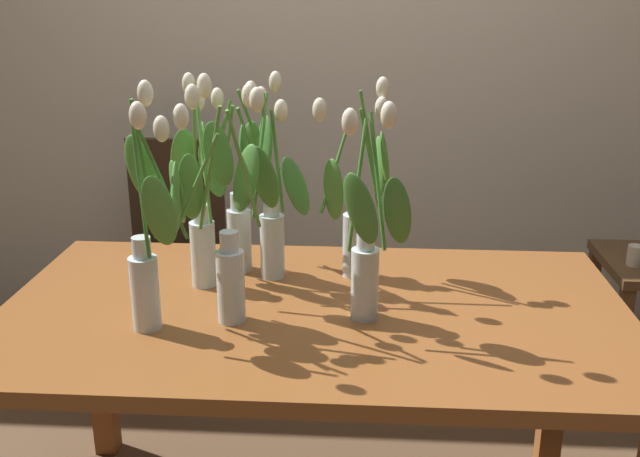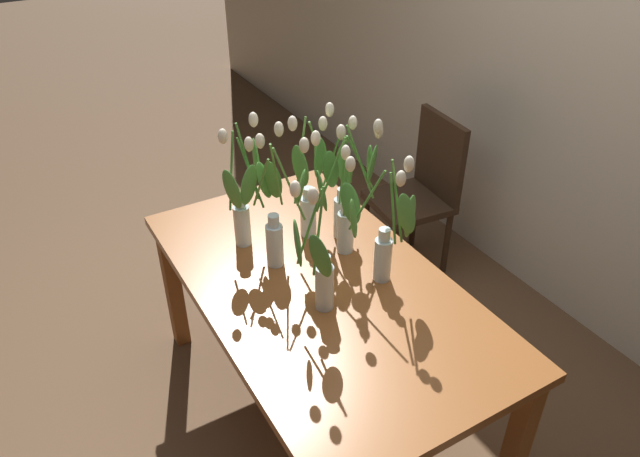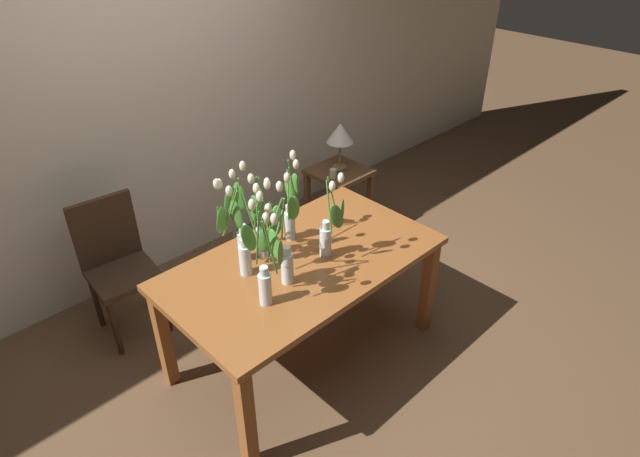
{
  "view_description": "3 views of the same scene",
  "coord_description": "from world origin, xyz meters",
  "views": [
    {
      "loc": [
        0.13,
        -1.68,
        1.52
      ],
      "look_at": [
        0.02,
        -0.05,
        0.97
      ],
      "focal_mm": 40.71,
      "sensor_mm": 36.0,
      "label": 1
    },
    {
      "loc": [
        1.54,
        -0.9,
        2.19
      ],
      "look_at": [
        -0.02,
        0.01,
        0.97
      ],
      "focal_mm": 33.42,
      "sensor_mm": 36.0,
      "label": 2
    },
    {
      "loc": [
        -1.66,
        -1.86,
        2.57
      ],
      "look_at": [
        0.07,
        -0.07,
        0.95
      ],
      "focal_mm": 30.26,
      "sensor_mm": 36.0,
      "label": 3
    }
  ],
  "objects": [
    {
      "name": "tulip_vase_1",
      "position": [
        0.14,
        -0.08,
        0.92
      ],
      "size": [
        0.19,
        0.16,
        0.54
      ],
      "color": "silver",
      "rests_on": "dining_table"
    },
    {
      "name": "tulip_vase_2",
      "position": [
        -0.37,
        -0.13,
        0.96
      ],
      "size": [
        0.18,
        0.23,
        0.58
      ],
      "color": "silver",
      "rests_on": "dining_table"
    },
    {
      "name": "pillar_candle",
      "position": [
        1.11,
        0.85,
        0.59
      ],
      "size": [
        0.06,
        0.06,
        0.07
      ],
      "primitive_type": "cylinder",
      "color": "beige",
      "rests_on": "side_table"
    },
    {
      "name": "tulip_vase_0",
      "position": [
        -0.13,
        0.17,
        0.95
      ],
      "size": [
        0.21,
        0.17,
        0.55
      ],
      "color": "silver",
      "rests_on": "dining_table"
    },
    {
      "name": "tulip_vase_6",
      "position": [
        0.11,
        0.21,
        0.94
      ],
      "size": [
        0.21,
        0.25,
        0.55
      ],
      "color": "silver",
      "rests_on": "dining_table"
    },
    {
      "name": "tulip_vase_5",
      "position": [
        -0.31,
        0.13,
        0.94
      ],
      "size": [
        0.23,
        0.25,
        0.58
      ],
      "color": "silver",
      "rests_on": "dining_table"
    },
    {
      "name": "dining_table",
      "position": [
        0.0,
        0.0,
        0.65
      ],
      "size": [
        1.6,
        0.9,
        0.74
      ],
      "color": "brown",
      "rests_on": "ground"
    },
    {
      "name": "room_wall_rear",
      "position": [
        0.0,
        1.54,
        1.35
      ],
      "size": [
        9.0,
        0.1,
        2.7
      ],
      "primitive_type": "cube",
      "color": "beige",
      "rests_on": "ground"
    },
    {
      "name": "tulip_vase_3",
      "position": [
        -0.24,
        0.27,
        0.97
      ],
      "size": [
        0.26,
        0.26,
        0.55
      ],
      "color": "silver",
      "rests_on": "dining_table"
    },
    {
      "name": "dining_chair",
      "position": [
        -0.66,
        1.05,
        0.52
      ],
      "size": [
        0.44,
        0.44,
        0.93
      ],
      "color": "#382619",
      "rests_on": "ground"
    },
    {
      "name": "tulip_vase_4",
      "position": [
        -0.22,
        -0.08,
        0.95
      ],
      "size": [
        0.24,
        0.24,
        0.56
      ],
      "color": "silver",
      "rests_on": "dining_table"
    }
  ]
}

